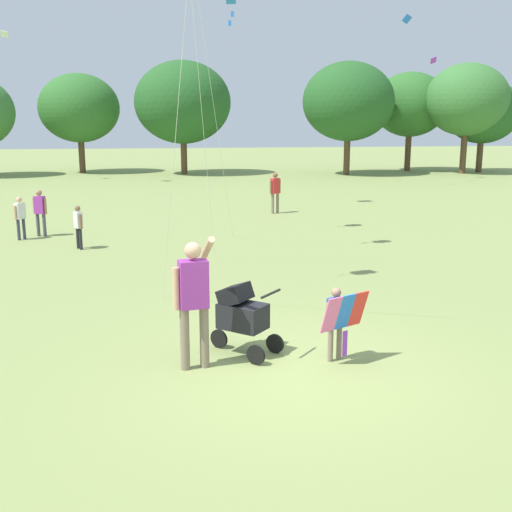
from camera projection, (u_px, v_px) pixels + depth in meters
ground_plane at (293, 372)px, 8.43m from camera, size 120.00×120.00×0.00m
treeline_distant at (212, 105)px, 35.72m from camera, size 41.58×7.88×6.40m
child_with_butterfly_kite at (338, 317)px, 8.68m from camera, size 0.73×0.52×1.05m
person_adult_flyer at (194, 293)px, 8.34m from camera, size 0.57×0.59×1.81m
stroller at (242, 313)px, 8.97m from camera, size 1.02×0.92×1.03m
person_sitting_far at (275, 189)px, 21.93m from camera, size 0.41×0.31×1.42m
person_couple_left at (40, 209)px, 17.72m from camera, size 0.40×0.27×1.32m
person_kid_running at (78, 224)px, 16.04m from camera, size 0.25×0.31×1.12m
person_back_turned at (20, 215)px, 17.27m from camera, size 0.28×0.31×1.18m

